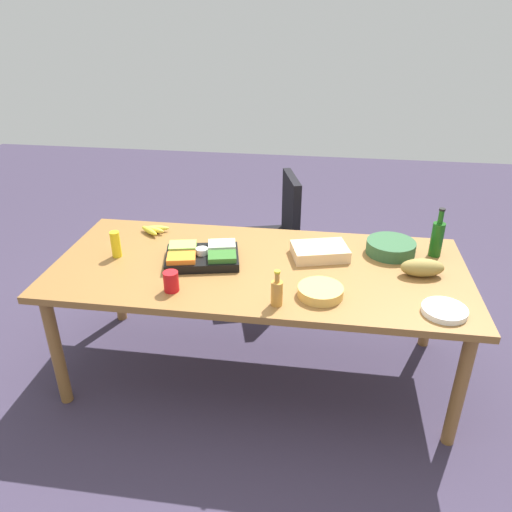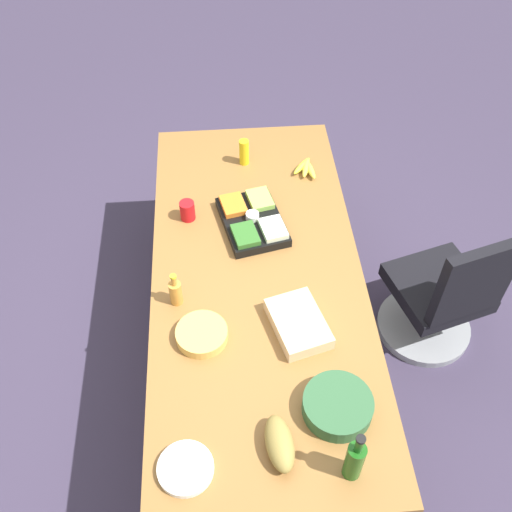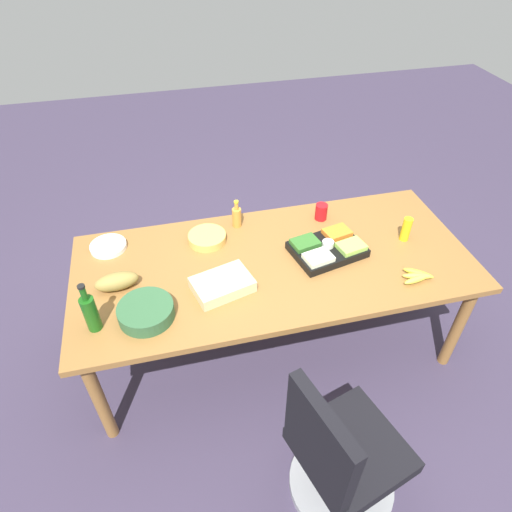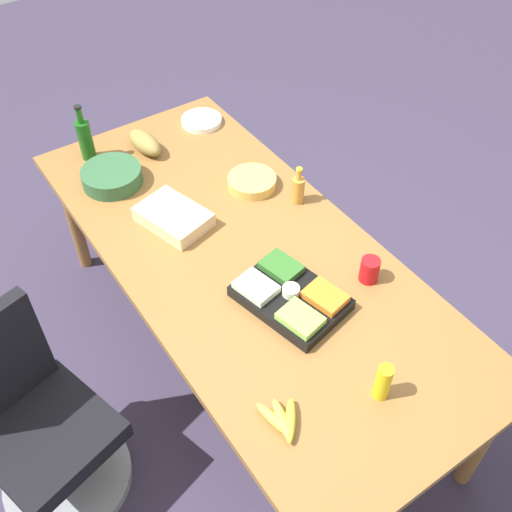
{
  "view_description": "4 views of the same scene",
  "coord_description": "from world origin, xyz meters",
  "px_view_note": "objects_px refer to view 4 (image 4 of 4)",
  "views": [
    {
      "loc": [
        0.35,
        -2.5,
        2.13
      ],
      "look_at": [
        -0.02,
        0.02,
        0.82
      ],
      "focal_mm": 34.89,
      "sensor_mm": 36.0,
      "label": 1
    },
    {
      "loc": [
        1.87,
        -0.16,
        3.03
      ],
      "look_at": [
        -0.08,
        -0.0,
        0.8
      ],
      "focal_mm": 41.55,
      "sensor_mm": 36.0,
      "label": 2
    },
    {
      "loc": [
        0.57,
        1.89,
        2.53
      ],
      "look_at": [
        0.12,
        0.03,
        0.86
      ],
      "focal_mm": 31.0,
      "sensor_mm": 36.0,
      "label": 3
    },
    {
      "loc": [
        -1.53,
        0.98,
        2.64
      ],
      "look_at": [
        -0.12,
        0.02,
        0.87
      ],
      "focal_mm": 42.13,
      "sensor_mm": 36.0,
      "label": 4
    }
  ],
  "objects_px": {
    "chip_bowl": "(252,182)",
    "wine_bottle": "(85,138)",
    "red_solo_cup": "(369,270)",
    "office_chair": "(42,433)",
    "sheet_cake": "(173,217)",
    "paper_plate_stack": "(202,121)",
    "bread_loaf": "(145,143)",
    "veggie_tray": "(290,296)",
    "dressing_bottle": "(298,189)",
    "banana_bunch": "(282,420)",
    "salad_bowl": "(112,176)",
    "conference_table": "(245,264)",
    "mustard_bottle": "(383,382)"
  },
  "relations": [
    {
      "from": "sheet_cake",
      "to": "salad_bowl",
      "type": "relative_size",
      "value": 1.1
    },
    {
      "from": "red_solo_cup",
      "to": "wine_bottle",
      "type": "xyz_separation_m",
      "value": [
        1.44,
        0.62,
        0.06
      ]
    },
    {
      "from": "paper_plate_stack",
      "to": "sheet_cake",
      "type": "bearing_deg",
      "value": 140.39
    },
    {
      "from": "dressing_bottle",
      "to": "banana_bunch",
      "type": "distance_m",
      "value": 1.16
    },
    {
      "from": "banana_bunch",
      "to": "salad_bowl",
      "type": "height_order",
      "value": "salad_bowl"
    },
    {
      "from": "conference_table",
      "to": "chip_bowl",
      "type": "xyz_separation_m",
      "value": [
        0.36,
        -0.28,
        0.09
      ]
    },
    {
      "from": "paper_plate_stack",
      "to": "banana_bunch",
      "type": "relative_size",
      "value": 1.12
    },
    {
      "from": "conference_table",
      "to": "chip_bowl",
      "type": "bearing_deg",
      "value": -37.94
    },
    {
      "from": "office_chair",
      "to": "paper_plate_stack",
      "type": "xyz_separation_m",
      "value": [
        1.02,
        -1.4,
        0.42
      ]
    },
    {
      "from": "conference_table",
      "to": "salad_bowl",
      "type": "distance_m",
      "value": 0.82
    },
    {
      "from": "salad_bowl",
      "to": "paper_plate_stack",
      "type": "bearing_deg",
      "value": -72.08
    },
    {
      "from": "sheet_cake",
      "to": "wine_bottle",
      "type": "relative_size",
      "value": 1.06
    },
    {
      "from": "dressing_bottle",
      "to": "chip_bowl",
      "type": "distance_m",
      "value": 0.25
    },
    {
      "from": "office_chair",
      "to": "wine_bottle",
      "type": "distance_m",
      "value": 1.43
    },
    {
      "from": "conference_table",
      "to": "dressing_bottle",
      "type": "distance_m",
      "value": 0.45
    },
    {
      "from": "veggie_tray",
      "to": "red_solo_cup",
      "type": "bearing_deg",
      "value": -103.41
    },
    {
      "from": "red_solo_cup",
      "to": "sheet_cake",
      "type": "xyz_separation_m",
      "value": [
        0.76,
        0.5,
        -0.02
      ]
    },
    {
      "from": "red_solo_cup",
      "to": "paper_plate_stack",
      "type": "xyz_separation_m",
      "value": [
        1.38,
        -0.01,
        -0.04
      ]
    },
    {
      "from": "red_solo_cup",
      "to": "sheet_cake",
      "type": "relative_size",
      "value": 0.34
    },
    {
      "from": "paper_plate_stack",
      "to": "salad_bowl",
      "type": "distance_m",
      "value": 0.66
    },
    {
      "from": "dressing_bottle",
      "to": "veggie_tray",
      "type": "xyz_separation_m",
      "value": [
        -0.48,
        0.4,
        -0.04
      ]
    },
    {
      "from": "mustard_bottle",
      "to": "chip_bowl",
      "type": "distance_m",
      "value": 1.24
    },
    {
      "from": "paper_plate_stack",
      "to": "sheet_cake",
      "type": "height_order",
      "value": "sheet_cake"
    },
    {
      "from": "red_solo_cup",
      "to": "wine_bottle",
      "type": "bearing_deg",
      "value": 23.34
    },
    {
      "from": "dressing_bottle",
      "to": "wine_bottle",
      "type": "xyz_separation_m",
      "value": [
        0.88,
        0.68,
        0.04
      ]
    },
    {
      "from": "office_chair",
      "to": "paper_plate_stack",
      "type": "bearing_deg",
      "value": -53.85
    },
    {
      "from": "office_chair",
      "to": "sheet_cake",
      "type": "height_order",
      "value": "office_chair"
    },
    {
      "from": "sheet_cake",
      "to": "mustard_bottle",
      "type": "bearing_deg",
      "value": -171.97
    },
    {
      "from": "bread_loaf",
      "to": "wine_bottle",
      "type": "distance_m",
      "value": 0.3
    },
    {
      "from": "bread_loaf",
      "to": "banana_bunch",
      "type": "distance_m",
      "value": 1.69
    },
    {
      "from": "salad_bowl",
      "to": "dressing_bottle",
      "type": "bearing_deg",
      "value": -132.94
    },
    {
      "from": "veggie_tray",
      "to": "office_chair",
      "type": "bearing_deg",
      "value": 75.22
    },
    {
      "from": "mustard_bottle",
      "to": "veggie_tray",
      "type": "xyz_separation_m",
      "value": [
        0.52,
        0.01,
        -0.04
      ]
    },
    {
      "from": "red_solo_cup",
      "to": "paper_plate_stack",
      "type": "relative_size",
      "value": 0.5
    },
    {
      "from": "wine_bottle",
      "to": "bread_loaf",
      "type": "bearing_deg",
      "value": -113.21
    },
    {
      "from": "office_chair",
      "to": "sheet_cake",
      "type": "distance_m",
      "value": 1.07
    },
    {
      "from": "mustard_bottle",
      "to": "wine_bottle",
      "type": "xyz_separation_m",
      "value": [
        1.88,
        0.29,
        0.04
      ]
    },
    {
      "from": "chip_bowl",
      "to": "wine_bottle",
      "type": "xyz_separation_m",
      "value": [
        0.66,
        0.56,
        0.09
      ]
    },
    {
      "from": "wine_bottle",
      "to": "veggie_tray",
      "type": "bearing_deg",
      "value": -168.49
    },
    {
      "from": "bread_loaf",
      "to": "salad_bowl",
      "type": "xyz_separation_m",
      "value": [
        -0.15,
        0.25,
        -0.01
      ]
    },
    {
      "from": "bread_loaf",
      "to": "mustard_bottle",
      "type": "xyz_separation_m",
      "value": [
        -1.76,
        -0.02,
        0.03
      ]
    },
    {
      "from": "salad_bowl",
      "to": "veggie_tray",
      "type": "bearing_deg",
      "value": -166.42
    },
    {
      "from": "mustard_bottle",
      "to": "conference_table",
      "type": "bearing_deg",
      "value": 0.62
    },
    {
      "from": "office_chair",
      "to": "dressing_bottle",
      "type": "distance_m",
      "value": 1.53
    },
    {
      "from": "mustard_bottle",
      "to": "sheet_cake",
      "type": "bearing_deg",
      "value": 8.03
    },
    {
      "from": "dressing_bottle",
      "to": "wine_bottle",
      "type": "distance_m",
      "value": 1.11
    },
    {
      "from": "veggie_tray",
      "to": "banana_bunch",
      "type": "bearing_deg",
      "value": 140.71
    },
    {
      "from": "paper_plate_stack",
      "to": "veggie_tray",
      "type": "xyz_separation_m",
      "value": [
        -1.3,
        0.36,
        0.02
      ]
    },
    {
      "from": "banana_bunch",
      "to": "wine_bottle",
      "type": "bearing_deg",
      "value": -2.08
    },
    {
      "from": "paper_plate_stack",
      "to": "banana_bunch",
      "type": "xyz_separation_m",
      "value": [
        -1.72,
        0.7,
        0.01
      ]
    }
  ]
}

